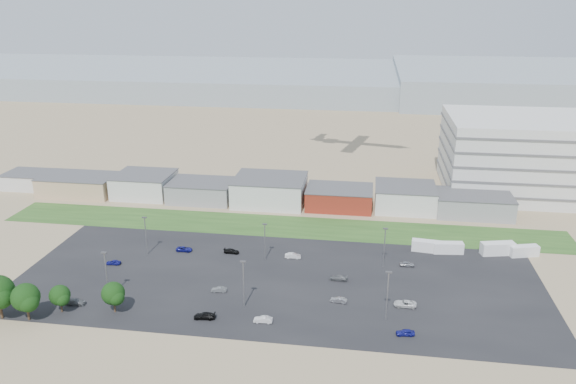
% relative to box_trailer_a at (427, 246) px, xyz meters
% --- Properties ---
extents(ground, '(700.00, 700.00, 0.00)m').
position_rel_box_trailer_a_xyz_m(ground, '(-40.22, -40.91, -1.43)').
color(ground, '#8A7258').
rests_on(ground, ground).
extents(parking_lot, '(120.00, 50.00, 0.01)m').
position_rel_box_trailer_a_xyz_m(parking_lot, '(-35.22, -20.91, -1.43)').
color(parking_lot, black).
rests_on(parking_lot, ground).
extents(grass_strip, '(160.00, 16.00, 0.02)m').
position_rel_box_trailer_a_xyz_m(grass_strip, '(-40.22, 11.09, -1.42)').
color(grass_strip, '#264A1C').
rests_on(grass_strip, ground).
extents(hills_backdrop, '(700.00, 200.00, 9.00)m').
position_rel_box_trailer_a_xyz_m(hills_backdrop, '(-0.22, 274.09, 3.07)').
color(hills_backdrop, gray).
rests_on(hills_backdrop, ground).
extents(building_row, '(170.00, 20.00, 8.00)m').
position_rel_box_trailer_a_xyz_m(building_row, '(-57.22, 30.09, 2.57)').
color(building_row, silver).
rests_on(building_row, ground).
extents(parking_garage, '(80.00, 40.00, 25.00)m').
position_rel_box_trailer_a_xyz_m(parking_garage, '(49.78, 54.09, 11.07)').
color(parking_garage, silver).
rests_on(parking_garage, ground).
extents(box_trailer_a, '(7.86, 3.25, 2.86)m').
position_rel_box_trailer_a_xyz_m(box_trailer_a, '(0.00, 0.00, 0.00)').
color(box_trailer_a, silver).
rests_on(box_trailer_a, ground).
extents(box_trailer_b, '(7.76, 3.20, 2.83)m').
position_rel_box_trailer_a_xyz_m(box_trailer_b, '(5.21, -0.19, -0.02)').
color(box_trailer_b, silver).
rests_on(box_trailer_b, ground).
extents(box_trailer_c, '(8.81, 4.55, 3.16)m').
position_rel_box_trailer_a_xyz_m(box_trailer_c, '(17.49, 0.82, 0.15)').
color(box_trailer_c, silver).
rests_on(box_trailer_c, ground).
extents(box_trailer_d, '(7.59, 4.13, 2.72)m').
position_rel_box_trailer_a_xyz_m(box_trailer_d, '(23.85, 0.78, -0.07)').
color(box_trailer_d, silver).
rests_on(box_trailer_d, ground).
extents(tree_mid, '(6.01, 6.01, 9.01)m').
position_rel_box_trailer_a_xyz_m(tree_mid, '(-81.90, -45.16, 3.07)').
color(tree_mid, black).
rests_on(tree_mid, ground).
extents(tree_right, '(4.52, 4.52, 6.79)m').
position_rel_box_trailer_a_xyz_m(tree_right, '(-76.95, -41.32, 1.96)').
color(tree_right, black).
rests_on(tree_right, ground).
extents(tree_near, '(5.07, 5.07, 7.60)m').
position_rel_box_trailer_a_xyz_m(tree_near, '(-66.08, -39.76, 2.37)').
color(tree_near, black).
rests_on(tree_near, ground).
extents(lightpole_front_l, '(1.27, 0.53, 10.84)m').
position_rel_box_trailer_a_xyz_m(lightpole_front_l, '(-69.89, -34.46, 3.99)').
color(lightpole_front_l, slate).
rests_on(lightpole_front_l, ground).
extents(lightpole_front_m, '(1.24, 0.52, 10.53)m').
position_rel_box_trailer_a_xyz_m(lightpole_front_m, '(-40.19, -33.69, 3.83)').
color(lightpole_front_m, slate).
rests_on(lightpole_front_m, ground).
extents(lightpole_front_r, '(1.26, 0.53, 10.75)m').
position_rel_box_trailer_a_xyz_m(lightpole_front_r, '(-10.83, -34.50, 3.94)').
color(lightpole_front_r, slate).
rests_on(lightpole_front_r, ground).
extents(lightpole_back_l, '(1.18, 0.49, 10.03)m').
position_rel_box_trailer_a_xyz_m(lightpole_back_l, '(-70.11, -12.20, 3.58)').
color(lightpole_back_l, slate).
rests_on(lightpole_back_l, ground).
extents(lightpole_back_m, '(1.12, 0.47, 9.51)m').
position_rel_box_trailer_a_xyz_m(lightpole_back_m, '(-40.04, -10.83, 3.33)').
color(lightpole_back_m, slate).
rests_on(lightpole_back_m, ground).
extents(lightpole_back_r, '(1.19, 0.50, 10.11)m').
position_rel_box_trailer_a_xyz_m(lightpole_back_r, '(-11.09, -10.73, 3.62)').
color(lightpole_back_r, slate).
rests_on(lightpole_back_r, ground).
extents(parked_car_0, '(4.71, 2.20, 1.31)m').
position_rel_box_trailer_a_xyz_m(parked_car_0, '(-6.81, -28.68, -0.78)').
color(parked_car_0, silver).
rests_on(parked_car_0, ground).
extents(parked_car_1, '(3.61, 1.66, 1.15)m').
position_rel_box_trailer_a_xyz_m(parked_car_1, '(-20.69, -29.07, -0.86)').
color(parked_car_1, '#A5A5AA').
rests_on(parked_car_1, ground).
extents(parked_car_2, '(3.72, 1.86, 1.22)m').
position_rel_box_trailer_a_xyz_m(parked_car_2, '(-7.25, -39.54, -0.82)').
color(parked_car_2, navy).
rests_on(parked_car_2, ground).
extents(parked_car_3, '(4.55, 2.17, 1.28)m').
position_rel_box_trailer_a_xyz_m(parked_car_3, '(-47.06, -39.48, -0.79)').
color(parked_car_3, black).
rests_on(parked_car_3, ground).
extents(parked_car_4, '(3.51, 1.54, 1.12)m').
position_rel_box_trailer_a_xyz_m(parked_car_4, '(-47.08, -28.38, -0.87)').
color(parked_car_4, '#595B5E').
rests_on(parked_car_4, ground).
extents(parked_car_5, '(3.53, 1.60, 1.18)m').
position_rel_box_trailer_a_xyz_m(parked_car_5, '(-76.00, -19.08, -0.84)').
color(parked_car_5, navy).
rests_on(parked_car_5, ground).
extents(parked_car_6, '(3.99, 1.75, 1.14)m').
position_rel_box_trailer_a_xyz_m(parked_car_6, '(-49.16, -8.58, -0.86)').
color(parked_car_6, black).
rests_on(parked_car_6, ground).
extents(parked_car_8, '(3.54, 1.54, 1.19)m').
position_rel_box_trailer_a_xyz_m(parked_car_8, '(-5.40, -9.51, -0.84)').
color(parked_car_8, '#A5A5AA').
rests_on(parked_car_8, ground).
extents(parked_car_9, '(4.11, 1.92, 1.14)m').
position_rel_box_trailer_a_xyz_m(parked_car_9, '(-61.45, -9.19, -0.86)').
color(parked_car_9, navy).
rests_on(parked_car_9, ground).
extents(parked_car_10, '(4.38, 1.88, 1.26)m').
position_rel_box_trailer_a_xyz_m(parked_car_10, '(-75.65, -38.13, -0.80)').
color(parked_car_10, '#595B5E').
rests_on(parked_car_10, ground).
extents(parked_car_11, '(4.01, 1.59, 1.30)m').
position_rel_box_trailer_a_xyz_m(parked_car_11, '(-33.34, -9.09, -0.78)').
color(parked_car_11, silver).
rests_on(parked_car_11, ground).
extents(parked_car_12, '(4.20, 2.02, 1.18)m').
position_rel_box_trailer_a_xyz_m(parked_car_12, '(-21.35, -19.03, -0.84)').
color(parked_car_12, '#595B5E').
rests_on(parked_car_12, ground).
extents(parked_car_13, '(3.82, 1.45, 1.25)m').
position_rel_box_trailer_a_xyz_m(parked_car_13, '(-35.13, -39.07, -0.81)').
color(parked_car_13, silver).
rests_on(parked_car_13, ground).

